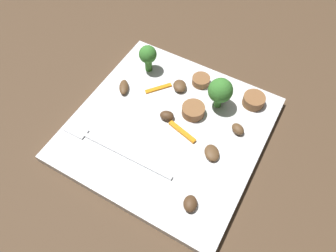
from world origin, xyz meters
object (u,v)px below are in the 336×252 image
at_px(pepper_strip_2, 182,132).
at_px(broccoli_floret_0, 148,56).
at_px(mushroom_2, 238,129).
at_px(mushroom_5, 124,87).
at_px(sausage_slice_1, 254,100).
at_px(mushroom_0, 180,86).
at_px(sausage_slice_0, 193,110).
at_px(plate, 168,129).
at_px(mushroom_4, 212,153).
at_px(sausage_slice_2, 201,80).
at_px(broccoli_floret_1, 220,91).
at_px(pepper_strip_1, 158,88).
at_px(fork, 108,147).
at_px(mushroom_3, 167,116).
at_px(mushroom_1, 190,204).

bearing_deg(pepper_strip_2, broccoli_floret_0, -37.78).
relative_size(mushroom_2, mushroom_5, 0.69).
xyz_separation_m(sausage_slice_1, mushroom_0, (0.12, 0.03, -0.00)).
bearing_deg(sausage_slice_1, pepper_strip_2, 55.51).
xyz_separation_m(broccoli_floret_0, mushroom_0, (-0.07, 0.01, -0.03)).
xyz_separation_m(broccoli_floret_0, sausage_slice_1, (-0.18, -0.02, -0.02)).
bearing_deg(sausage_slice_0, mushroom_0, -39.15).
bearing_deg(plate, mushroom_4, 171.33).
height_order(sausage_slice_1, sausage_slice_2, sausage_slice_1).
bearing_deg(mushroom_0, sausage_slice_2, -132.26).
bearing_deg(broccoli_floret_1, pepper_strip_1, 9.62).
relative_size(broccoli_floret_0, sausage_slice_1, 1.44).
height_order(broccoli_floret_0, sausage_slice_2, broccoli_floret_0).
height_order(sausage_slice_0, sausage_slice_2, sausage_slice_0).
relative_size(broccoli_floret_1, sausage_slice_0, 1.57).
distance_m(plate, pepper_strip_1, 0.08).
bearing_deg(pepper_strip_1, plate, 131.55).
bearing_deg(sausage_slice_0, broccoli_floret_0, -22.91).
xyz_separation_m(sausage_slice_1, sausage_slice_2, (0.09, 0.00, -0.00)).
xyz_separation_m(fork, broccoli_floret_1, (-0.11, -0.15, 0.03)).
xyz_separation_m(plate, mushroom_3, (0.01, -0.01, 0.01)).
relative_size(fork, broccoli_floret_0, 3.65).
bearing_deg(sausage_slice_2, pepper_strip_1, 39.67).
bearing_deg(pepper_strip_2, sausage_slice_1, -124.49).
bearing_deg(mushroom_0, pepper_strip_2, 120.81).
bearing_deg(fork, sausage_slice_1, -131.33).
bearing_deg(pepper_strip_1, mushroom_1, 132.17).
xyz_separation_m(mushroom_3, mushroom_4, (-0.09, 0.02, -0.00)).
relative_size(mushroom_1, mushroom_3, 1.06).
xyz_separation_m(broccoli_floret_1, sausage_slice_2, (0.04, -0.03, -0.03)).
distance_m(plate, sausage_slice_1, 0.14).
height_order(broccoli_floret_0, sausage_slice_1, broccoli_floret_0).
bearing_deg(sausage_slice_1, mushroom_3, 41.43).
relative_size(sausage_slice_0, mushroom_0, 1.38).
bearing_deg(mushroom_0, broccoli_floret_0, -9.92).
height_order(fork, mushroom_0, mushroom_0).
bearing_deg(mushroom_1, sausage_slice_1, -92.84).
relative_size(broccoli_floret_1, mushroom_1, 2.39).
distance_m(sausage_slice_1, pepper_strip_2, 0.13).
bearing_deg(mushroom_3, sausage_slice_0, -137.73).
height_order(sausage_slice_2, mushroom_4, sausage_slice_2).
height_order(plate, mushroom_0, mushroom_0).
xyz_separation_m(mushroom_1, mushroom_3, (0.09, -0.11, 0.00)).
bearing_deg(sausage_slice_1, plate, 47.38).
bearing_deg(mushroom_5, fork, 112.08).
bearing_deg(mushroom_5, sausage_slice_1, -158.49).
bearing_deg(broccoli_floret_0, fork, 100.43).
relative_size(mushroom_0, mushroom_3, 1.17).
relative_size(mushroom_1, mushroom_2, 1.08).
bearing_deg(fork, mushroom_1, 171.58).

